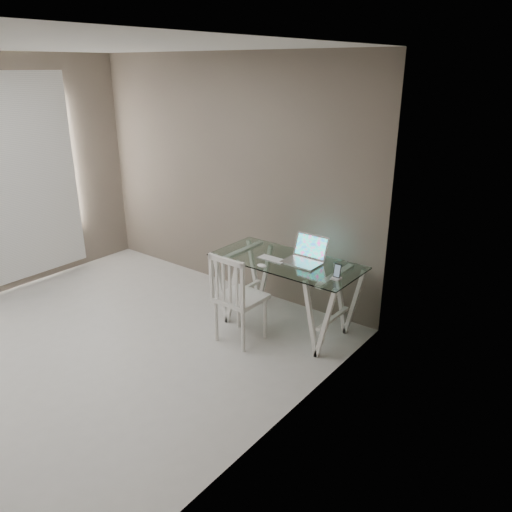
# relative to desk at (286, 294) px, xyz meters

# --- Properties ---
(room) EXTENTS (4.50, 4.52, 2.71)m
(room) POSITION_rel_desk_xyz_m (-1.26, -1.70, 1.33)
(room) COLOR #B6B4AE
(room) RESTS_ON ground
(desk) EXTENTS (1.50, 0.70, 0.75)m
(desk) POSITION_rel_desk_xyz_m (0.00, 0.00, 0.00)
(desk) COLOR silver
(desk) RESTS_ON ground
(chair) EXTENTS (0.42, 0.42, 0.92)m
(chair) POSITION_rel_desk_xyz_m (-0.22, -0.54, 0.13)
(chair) COLOR silver
(chair) RESTS_ON ground
(laptop) EXTENTS (0.36, 0.34, 0.25)m
(laptop) POSITION_rel_desk_xyz_m (0.16, 0.10, 0.42)
(laptop) COLOR silver
(laptop) RESTS_ON desk
(keyboard) EXTENTS (0.30, 0.13, 0.01)m
(keyboard) POSITION_rel_desk_xyz_m (-0.13, -0.06, 0.37)
(keyboard) COLOR silver
(keyboard) RESTS_ON desk
(mouse) EXTENTS (0.10, 0.06, 0.03)m
(mouse) POSITION_rel_desk_xyz_m (-0.09, -0.29, 0.38)
(mouse) COLOR white
(mouse) RESTS_ON desk
(phone_dock) EXTENTS (0.08, 0.08, 0.14)m
(phone_dock) POSITION_rel_desk_xyz_m (0.62, -0.10, 0.40)
(phone_dock) COLOR white
(phone_dock) RESTS_ON desk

